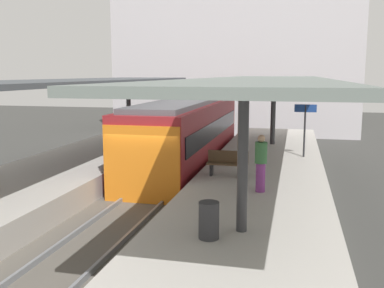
{
  "coord_description": "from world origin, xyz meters",
  "views": [
    {
      "loc": [
        4.89,
        -14.29,
        4.48
      ],
      "look_at": [
        0.82,
        2.89,
        1.64
      ],
      "focal_mm": 41.09,
      "sensor_mm": 36.0,
      "label": 1
    }
  ],
  "objects_px": {
    "passenger_near_bench": "(261,162)",
    "litter_bin": "(209,220)",
    "platform_sign": "(305,119)",
    "commuter_train": "(187,133)",
    "platform_bench": "(228,162)"
  },
  "relations": [
    {
      "from": "passenger_near_bench",
      "to": "litter_bin",
      "type": "bearing_deg",
      "value": -100.69
    },
    {
      "from": "platform_sign",
      "to": "passenger_near_bench",
      "type": "height_order",
      "value": "platform_sign"
    },
    {
      "from": "commuter_train",
      "to": "platform_bench",
      "type": "xyz_separation_m",
      "value": [
        2.68,
        -4.97,
        -0.26
      ]
    },
    {
      "from": "litter_bin",
      "to": "platform_bench",
      "type": "bearing_deg",
      "value": 94.87
    },
    {
      "from": "platform_bench",
      "to": "commuter_train",
      "type": "bearing_deg",
      "value": 118.31
    },
    {
      "from": "commuter_train",
      "to": "passenger_near_bench",
      "type": "distance_m",
      "value": 7.85
    },
    {
      "from": "platform_sign",
      "to": "litter_bin",
      "type": "distance_m",
      "value": 10.33
    },
    {
      "from": "litter_bin",
      "to": "commuter_train",
      "type": "bearing_deg",
      "value": 106.36
    },
    {
      "from": "platform_bench",
      "to": "passenger_near_bench",
      "type": "bearing_deg",
      "value": -55.18
    },
    {
      "from": "commuter_train",
      "to": "platform_sign",
      "type": "bearing_deg",
      "value": -8.37
    },
    {
      "from": "litter_bin",
      "to": "passenger_near_bench",
      "type": "height_order",
      "value": "passenger_near_bench"
    },
    {
      "from": "commuter_train",
      "to": "litter_bin",
      "type": "relative_size",
      "value": 15.63
    },
    {
      "from": "platform_bench",
      "to": "litter_bin",
      "type": "relative_size",
      "value": 1.75
    },
    {
      "from": "litter_bin",
      "to": "passenger_near_bench",
      "type": "distance_m",
      "value": 4.14
    },
    {
      "from": "commuter_train",
      "to": "platform_sign",
      "type": "xyz_separation_m",
      "value": [
        5.28,
        -0.78,
        0.9
      ]
    }
  ]
}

